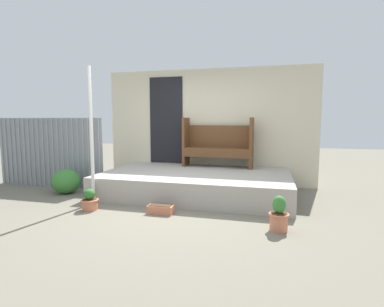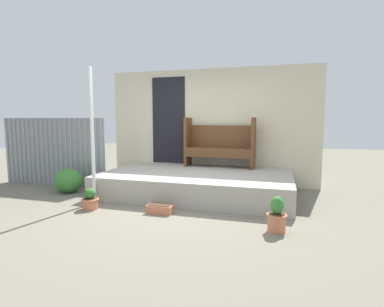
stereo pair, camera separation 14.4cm
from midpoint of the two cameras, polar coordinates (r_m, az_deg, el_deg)
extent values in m
plane|color=#706B5B|center=(5.05, -3.44, -10.41)|extent=(24.00, 24.00, 0.00)
cube|color=#A8A399|center=(5.93, 1.67, -5.67)|extent=(3.60, 2.14, 0.44)
cube|color=beige|center=(6.87, 4.03, 5.07)|extent=(4.80, 0.06, 2.60)
cube|color=black|center=(7.11, -3.91, 6.30)|extent=(0.80, 0.02, 2.00)
cube|color=gray|center=(7.27, -24.46, 0.25)|extent=(2.61, 0.02, 1.50)
cylinder|color=gray|center=(8.12, -31.22, 0.48)|extent=(0.04, 0.04, 1.50)
cylinder|color=gray|center=(8.03, -30.62, 0.46)|extent=(0.04, 0.04, 1.50)
cylinder|color=gray|center=(7.94, -30.01, 0.44)|extent=(0.04, 0.04, 1.50)
cylinder|color=gray|center=(7.85, -29.38, 0.41)|extent=(0.04, 0.04, 1.50)
cylinder|color=gray|center=(7.76, -28.74, 0.39)|extent=(0.04, 0.04, 1.50)
cylinder|color=gray|center=(7.67, -28.08, 0.36)|extent=(0.04, 0.04, 1.50)
cylinder|color=gray|center=(7.59, -27.41, 0.34)|extent=(0.04, 0.04, 1.50)
cylinder|color=gray|center=(7.50, -26.73, 0.31)|extent=(0.04, 0.04, 1.50)
cylinder|color=gray|center=(7.42, -26.02, 0.29)|extent=(0.04, 0.04, 1.50)
cylinder|color=gray|center=(7.33, -25.30, 0.26)|extent=(0.04, 0.04, 1.50)
cylinder|color=gray|center=(7.25, -24.57, 0.23)|extent=(0.04, 0.04, 1.50)
cylinder|color=gray|center=(7.17, -23.82, 0.20)|extent=(0.04, 0.04, 1.50)
cylinder|color=gray|center=(7.09, -23.05, 0.17)|extent=(0.04, 0.04, 1.50)
cylinder|color=gray|center=(7.01, -22.26, 0.14)|extent=(0.04, 0.04, 1.50)
cylinder|color=gray|center=(6.94, -21.46, 0.11)|extent=(0.04, 0.04, 1.50)
cylinder|color=gray|center=(6.86, -20.63, 0.08)|extent=(0.04, 0.04, 1.50)
cylinder|color=gray|center=(6.79, -19.79, 0.05)|extent=(0.04, 0.04, 1.50)
cylinder|color=gray|center=(6.72, -18.94, 0.01)|extent=(0.04, 0.04, 1.50)
cylinder|color=gray|center=(6.65, -18.06, -0.02)|extent=(0.04, 0.04, 1.50)
cylinder|color=gray|center=(6.58, -17.16, -0.05)|extent=(0.04, 0.04, 1.50)
cylinder|color=gray|center=(6.51, -16.25, -0.09)|extent=(0.04, 0.04, 1.50)
cylinder|color=white|center=(5.42, -17.72, 3.15)|extent=(0.06, 0.06, 2.36)
cube|color=brown|center=(6.70, -0.18, 2.26)|extent=(0.07, 0.40, 1.07)
cube|color=brown|center=(6.40, 12.24, 1.91)|extent=(0.07, 0.40, 1.07)
cube|color=brown|center=(6.53, 5.87, 0.91)|extent=(1.40, 0.44, 0.04)
cube|color=brown|center=(6.36, 5.51, -0.11)|extent=(1.39, 0.07, 0.15)
cube|color=brown|center=(6.68, 6.22, 3.27)|extent=(1.39, 0.08, 0.48)
cylinder|color=#C67251|center=(5.24, -18.06, -9.09)|extent=(0.25, 0.25, 0.18)
torus|color=#C67251|center=(5.22, -18.09, -8.29)|extent=(0.29, 0.29, 0.02)
cylinder|color=#422D1E|center=(5.21, -18.10, -8.12)|extent=(0.23, 0.23, 0.01)
ellipsoid|color=#2D6628|center=(5.19, -18.13, -7.24)|extent=(0.19, 0.19, 0.17)
cylinder|color=#C67251|center=(4.19, 16.78, -12.54)|extent=(0.23, 0.23, 0.24)
torus|color=#C67251|center=(4.15, 16.83, -11.14)|extent=(0.27, 0.27, 0.02)
cylinder|color=#422D1E|center=(4.15, 16.84, -10.93)|extent=(0.21, 0.21, 0.01)
ellipsoid|color=#387A33|center=(4.12, 16.89, -9.41)|extent=(0.17, 0.17, 0.24)
cube|color=#C67251|center=(4.80, -5.25, -10.50)|extent=(0.40, 0.20, 0.13)
cube|color=#422D1E|center=(4.78, -5.25, -9.71)|extent=(0.35, 0.17, 0.01)
ellipsoid|color=#387A33|center=(6.51, -21.87, -4.81)|extent=(0.57, 0.51, 0.49)
camera|label=1|loc=(0.07, -89.20, 0.09)|focal=28.00mm
camera|label=2|loc=(0.07, 90.80, -0.09)|focal=28.00mm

